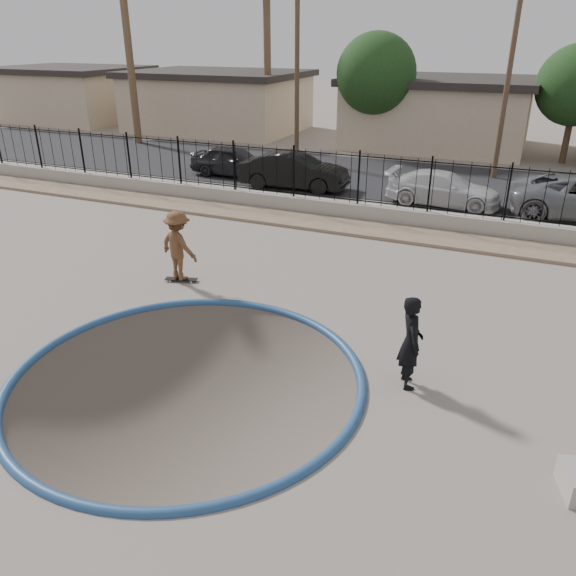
% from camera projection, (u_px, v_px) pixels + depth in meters
% --- Properties ---
extents(ground, '(120.00, 120.00, 2.20)m').
position_uv_depth(ground, '(368.00, 234.00, 22.36)').
color(ground, slate).
rests_on(ground, ground).
extents(bowl_pit, '(6.84, 6.84, 1.80)m').
position_uv_depth(bowl_pit, '(188.00, 379.00, 11.04)').
color(bowl_pit, '#4E453C').
rests_on(bowl_pit, ground).
extents(coping_ring, '(7.04, 7.04, 0.20)m').
position_uv_depth(coping_ring, '(188.00, 379.00, 11.04)').
color(coping_ring, navy).
rests_on(coping_ring, ground).
extents(rock_strip, '(42.00, 1.60, 0.11)m').
position_uv_depth(rock_strip, '(347.00, 227.00, 19.54)').
color(rock_strip, '#998364').
rests_on(rock_strip, ground).
extents(retaining_wall, '(42.00, 0.45, 0.60)m').
position_uv_depth(retaining_wall, '(357.00, 211.00, 20.36)').
color(retaining_wall, gray).
rests_on(retaining_wall, ground).
extents(fence, '(40.00, 0.04, 1.80)m').
position_uv_depth(fence, '(359.00, 179.00, 19.86)').
color(fence, black).
rests_on(fence, retaining_wall).
extents(street, '(90.00, 8.00, 0.04)m').
position_uv_depth(street, '(399.00, 179.00, 26.07)').
color(street, black).
rests_on(street, ground).
extents(house_west_far, '(10.60, 8.60, 3.90)m').
position_uv_depth(house_west_far, '(71.00, 93.00, 43.31)').
color(house_west_far, tan).
rests_on(house_west_far, ground).
extents(house_west, '(11.60, 8.60, 3.90)m').
position_uv_depth(house_west, '(218.00, 100.00, 38.62)').
color(house_west, tan).
rests_on(house_west, ground).
extents(house_center, '(10.60, 8.60, 3.90)m').
position_uv_depth(house_center, '(439.00, 111.00, 33.20)').
color(house_center, tan).
rests_on(house_center, ground).
extents(palm_mid, '(2.30, 2.30, 9.30)m').
position_uv_depth(palm_mid, '(267.00, 24.00, 32.77)').
color(palm_mid, brown).
rests_on(palm_mid, ground).
extents(utility_pole_left, '(1.70, 0.24, 9.00)m').
position_uv_depth(utility_pole_left, '(297.00, 66.00, 27.97)').
color(utility_pole_left, '#473323').
rests_on(utility_pole_left, ground).
extents(utility_pole_mid, '(1.70, 0.24, 9.50)m').
position_uv_depth(utility_pole_mid, '(510.00, 65.00, 24.26)').
color(utility_pole_mid, '#473323').
rests_on(utility_pole_mid, ground).
extents(street_tree_left, '(4.32, 4.32, 6.36)m').
position_uv_depth(street_tree_left, '(376.00, 74.00, 30.44)').
color(street_tree_left, '#473323').
rests_on(street_tree_left, ground).
extents(skater, '(1.35, 0.98, 1.88)m').
position_uv_depth(skater, '(179.00, 249.00, 14.99)').
color(skater, brown).
rests_on(skater, ground).
extents(skateboard, '(0.90, 0.47, 0.08)m').
position_uv_depth(skateboard, '(181.00, 279.00, 15.36)').
color(skateboard, black).
rests_on(skateboard, ground).
extents(videographer, '(0.68, 0.80, 1.86)m').
position_uv_depth(videographer, '(411.00, 342.00, 10.50)').
color(videographer, black).
rests_on(videographer, ground).
extents(car_a, '(4.10, 1.65, 1.40)m').
position_uv_depth(car_a, '(234.00, 161.00, 26.31)').
color(car_a, black).
rests_on(car_a, street).
extents(car_b, '(4.75, 1.96, 1.53)m').
position_uv_depth(car_b, '(294.00, 171.00, 24.11)').
color(car_b, black).
rests_on(car_b, street).
extents(car_c, '(4.47, 1.97, 1.27)m').
position_uv_depth(car_c, '(444.00, 189.00, 21.88)').
color(car_c, silver).
rests_on(car_c, street).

